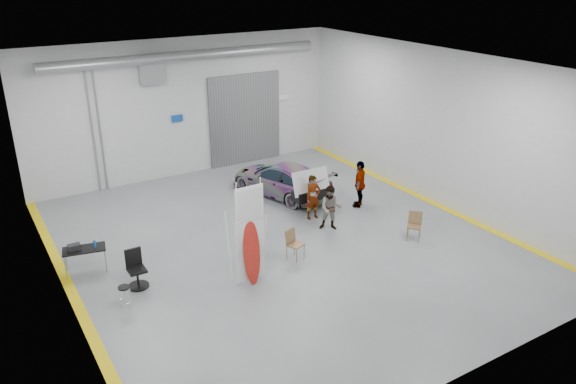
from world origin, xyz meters
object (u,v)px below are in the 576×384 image
sedan_car (282,179)px  shop_stool (125,297)px  person_c (360,184)px  folding_chair_near (295,250)px  person_a (313,197)px  folding_chair_far (413,231)px  work_table (81,249)px  person_b (331,208)px  office_chair (136,271)px  surfboard_display (251,243)px

sedan_car → shop_stool: bearing=14.6°
sedan_car → shop_stool: 9.21m
person_c → folding_chair_near: 4.95m
person_a → shop_stool: bearing=-162.7°
folding_chair_near → person_c: bearing=7.6°
person_c → folding_chair_far: 3.31m
work_table → sedan_car: bearing=14.4°
person_b → office_chair: person_b is taller
surfboard_display → folding_chair_near: 2.25m
surfboard_display → work_table: (-4.10, 3.28, -0.55)m
sedan_car → surfboard_display: 6.97m
person_c → folding_chair_near: size_ratio=1.90×
sedan_car → person_c: (1.98, -2.61, 0.27)m
surfboard_display → office_chair: surfboard_display is taller
sedan_car → person_a: (-0.19, -2.59, 0.18)m
work_table → folding_chair_near: bearing=-24.1°
folding_chair_near → shop_stool: (-5.49, 0.10, 0.03)m
shop_stool → work_table: 2.68m
folding_chair_near → sedan_car: bearing=44.2°
folding_chair_near → work_table: bearing=136.2°
sedan_car → folding_chair_far: bearing=90.6°
shop_stool → work_table: work_table is taller
surfboard_display → office_chair: 3.47m
work_table → office_chair: (1.15, -1.66, -0.28)m
person_a → folding_chair_far: (1.98, -3.26, -0.54)m
person_c → work_table: (-10.38, 0.44, -0.14)m
folding_chair_far → person_b: bearing=-179.1°
person_c → folding_chair_near: person_c is taller
person_b → surfboard_display: 4.53m
folding_chair_near → office_chair: size_ratio=0.85×
shop_stool → office_chair: bearing=55.9°
person_b → work_table: person_b is taller
person_c → work_table: 10.39m
folding_chair_near → office_chair: 4.98m
shop_stool → office_chair: office_chair is taller
sedan_car → person_c: bearing=110.7°
folding_chair_far → office_chair: (-9.05, 2.02, 0.20)m
person_b → folding_chair_far: person_b is taller
folding_chair_far → person_c: bearing=135.6°
person_a → folding_chair_near: (-2.20, -2.27, -0.54)m
sedan_car → person_a: 2.60m
shop_stool → person_a: bearing=15.7°
person_b → folding_chair_near: size_ratio=1.67×
sedan_car → person_c: 3.28m
sedan_car → folding_chair_near: (-2.39, -4.86, -0.36)m
sedan_car → work_table: sedan_car is taller
person_b → folding_chair_near: (-2.23, -1.17, -0.52)m
person_a → folding_chair_far: person_a is taller
sedan_car → person_a: bearing=69.4°
sedan_car → surfboard_display: surfboard_display is taller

